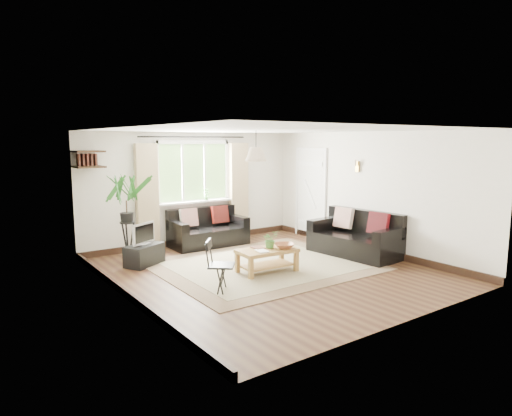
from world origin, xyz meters
TOP-DOWN VIEW (x-y plane):
  - floor at (0.00, 0.00)m, footprint 5.50×5.50m
  - ceiling at (0.00, 0.00)m, footprint 5.50×5.50m
  - wall_back at (0.00, 2.75)m, footprint 5.00×0.02m
  - wall_front at (0.00, -2.75)m, footprint 5.00×0.02m
  - wall_left at (-2.50, 0.00)m, footprint 0.02×5.50m
  - wall_right at (2.50, 0.00)m, footprint 0.02×5.50m
  - rug at (0.10, 0.33)m, footprint 3.63×3.12m
  - window at (0.00, 2.71)m, footprint 2.50×0.16m
  - door at (2.47, 1.70)m, footprint 0.06×0.96m
  - corner_shelf at (-2.25, 2.50)m, footprint 0.50×0.50m
  - pendant_lamp at (0.00, 0.40)m, footprint 0.36×0.36m
  - wall_sconce at (2.43, 0.30)m, footprint 0.12×0.12m
  - sofa_back at (0.10, 2.29)m, footprint 1.62×0.83m
  - sofa_right at (2.00, -0.10)m, footprint 1.82×1.04m
  - coffee_table at (-0.08, -0.04)m, footprint 1.04×0.62m
  - table_plant at (0.01, -0.00)m, footprint 0.27×0.24m
  - bowl at (0.20, -0.15)m, footprint 0.44×0.44m
  - book_a at (-0.34, -0.11)m, footprint 0.21×0.26m
  - book_b at (-0.28, 0.08)m, footprint 0.19×0.25m
  - tv_stand at (-1.60, 1.62)m, footprint 0.80×0.68m
  - tv at (-1.60, 1.62)m, footprint 0.56×0.41m
  - palm_stand at (-1.75, 2.02)m, footprint 0.72×0.72m
  - folding_chair at (-1.23, -0.45)m, footprint 0.57×0.57m
  - sill_plant at (0.25, 2.63)m, footprint 0.14×0.10m

SIDE VIEW (x-z plane):
  - floor at x=0.00m, z-range 0.00..0.00m
  - rug at x=0.10m, z-range 0.00..0.02m
  - tv_stand at x=-1.60m, z-range 0.00..0.38m
  - coffee_table at x=-0.08m, z-range 0.00..0.41m
  - sofa_back at x=0.10m, z-range 0.00..0.76m
  - folding_chair at x=-1.23m, z-range 0.00..0.78m
  - sofa_right at x=2.00m, z-range 0.00..0.82m
  - book_a at x=-0.34m, z-range 0.41..0.43m
  - book_b at x=-0.28m, z-range 0.41..0.43m
  - bowl at x=0.20m, z-range 0.41..0.49m
  - table_plant at x=0.01m, z-range 0.41..0.71m
  - tv at x=-1.60m, z-range 0.38..0.79m
  - palm_stand at x=-1.75m, z-range 0.00..1.62m
  - door at x=2.47m, z-range -0.03..2.03m
  - sill_plant at x=0.25m, z-range 0.93..1.20m
  - wall_back at x=0.00m, z-range 0.00..2.40m
  - wall_front at x=0.00m, z-range 0.00..2.40m
  - wall_left at x=-2.50m, z-range 0.00..2.40m
  - wall_right at x=2.50m, z-range 0.00..2.40m
  - window at x=0.00m, z-range 0.47..2.63m
  - wall_sconce at x=2.43m, z-range 1.60..1.88m
  - corner_shelf at x=-2.25m, z-range 1.72..2.06m
  - pendant_lamp at x=0.00m, z-range 1.78..2.32m
  - ceiling at x=0.00m, z-range 2.40..2.40m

